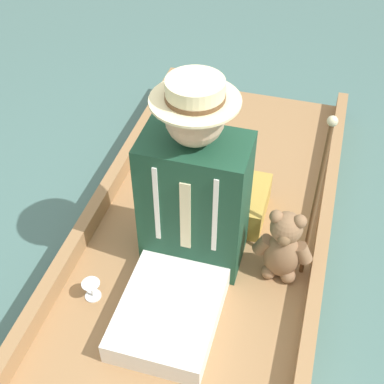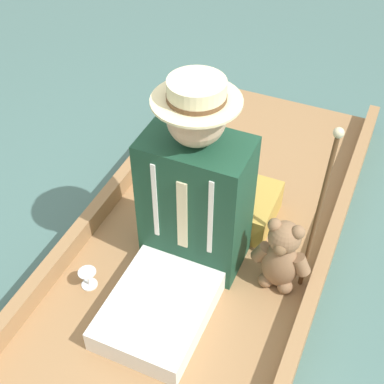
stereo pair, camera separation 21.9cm
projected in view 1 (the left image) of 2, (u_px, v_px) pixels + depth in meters
ground_plane at (188, 295)px, 2.47m from camera, size 16.00×16.00×0.00m
punt_boat at (188, 286)px, 2.43m from camera, size 1.16×3.18×0.21m
seat_cushion at (219, 199)px, 2.67m from camera, size 0.47×0.33×0.16m
seated_person at (190, 211)px, 2.23m from camera, size 0.44×0.81×0.93m
teddy_bear at (283, 247)px, 2.31m from camera, size 0.27×0.16×0.38m
wine_glass at (91, 287)px, 2.30m from camera, size 0.08×0.08×0.09m
walking_cane at (319, 185)px, 2.22m from camera, size 0.04×0.21×0.74m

